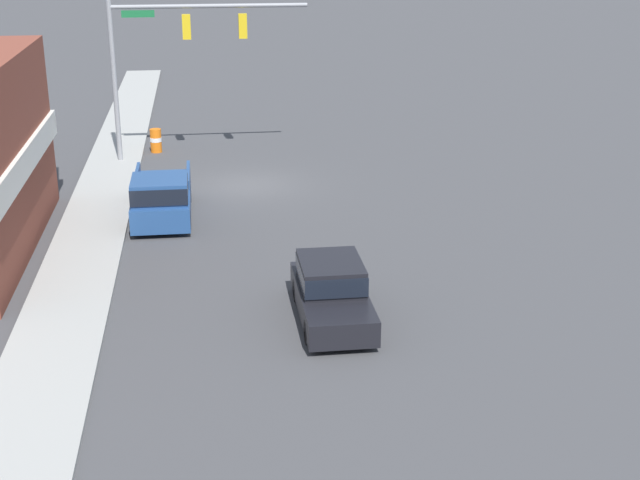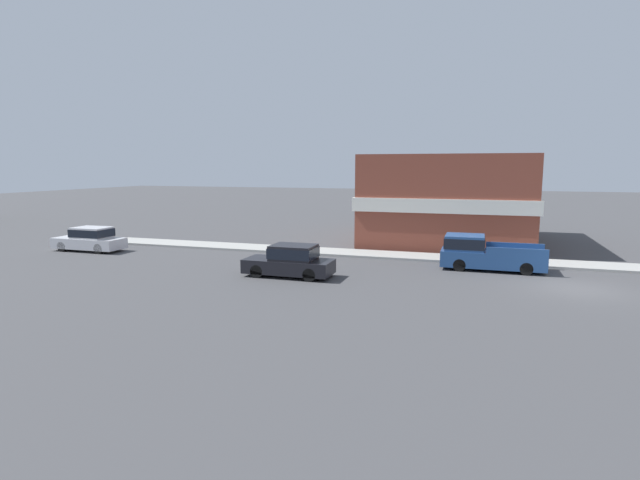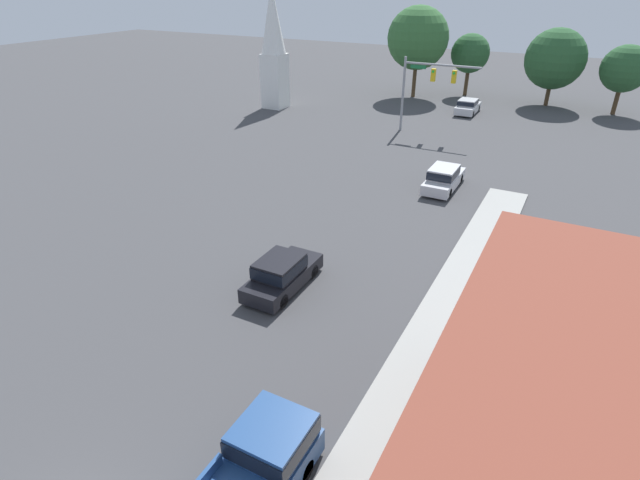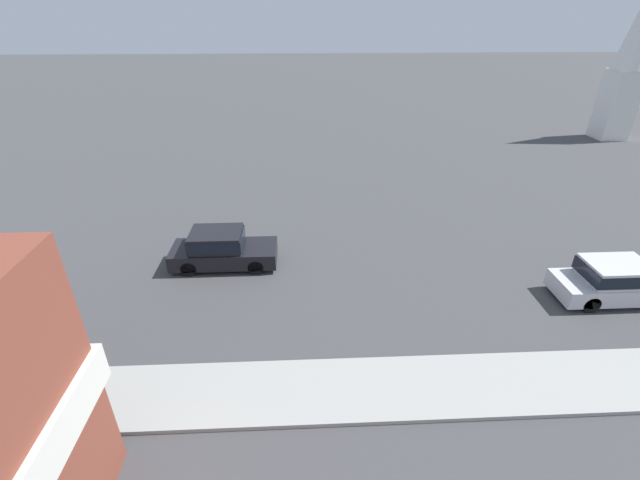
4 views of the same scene
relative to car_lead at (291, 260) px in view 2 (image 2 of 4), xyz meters
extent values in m
plane|color=#424244|center=(1.59, -13.29, -0.83)|extent=(200.00, 200.00, 0.00)
cube|color=#9E9E99|center=(7.29, -13.29, -0.76)|extent=(2.40, 60.00, 0.14)
cylinder|color=black|center=(-0.80, 1.51, -0.50)|extent=(0.22, 0.66, 0.66)
cylinder|color=black|center=(0.80, 1.51, -0.50)|extent=(0.22, 0.66, 0.66)
cylinder|color=black|center=(-0.80, -1.27, -0.50)|extent=(0.22, 0.66, 0.66)
cylinder|color=black|center=(0.80, -1.27, -0.50)|extent=(0.22, 0.66, 0.66)
cube|color=black|center=(0.00, 0.12, -0.31)|extent=(1.81, 4.48, 0.69)
cube|color=black|center=(0.00, -0.15, 0.41)|extent=(1.67, 2.15, 0.74)
cube|color=black|center=(0.00, -0.15, 0.41)|extent=(1.69, 2.24, 0.52)
cylinder|color=black|center=(2.41, 16.96, -0.50)|extent=(0.22, 0.66, 0.66)
cylinder|color=black|center=(3.97, 16.96, -0.50)|extent=(0.22, 0.66, 0.66)
cylinder|color=black|center=(2.41, 14.03, -0.50)|extent=(0.22, 0.66, 0.66)
cylinder|color=black|center=(3.97, 14.03, -0.50)|extent=(0.22, 0.66, 0.66)
cube|color=silver|center=(3.19, 15.50, -0.31)|extent=(1.78, 4.73, 0.69)
cube|color=silver|center=(3.19, 15.22, 0.39)|extent=(1.63, 2.27, 0.72)
cube|color=black|center=(3.19, 15.22, 0.39)|extent=(1.65, 2.36, 0.50)
cylinder|color=black|center=(3.95, -8.06, -0.50)|extent=(0.22, 0.66, 0.66)
cylinder|color=black|center=(5.78, -8.06, -0.50)|extent=(0.22, 0.66, 0.66)
cylinder|color=black|center=(3.95, -11.37, -0.50)|extent=(0.22, 0.66, 0.66)
cylinder|color=black|center=(5.78, -11.37, -0.50)|extent=(0.22, 0.66, 0.66)
cube|color=navy|center=(4.87, -9.72, -0.23)|extent=(2.04, 5.33, 0.85)
cube|color=navy|center=(4.87, -8.26, 0.60)|extent=(1.94, 2.03, 0.80)
cube|color=black|center=(4.87, -8.26, 0.60)|extent=(1.96, 2.11, 0.56)
cube|color=navy|center=(3.90, -10.88, 0.37)|extent=(0.12, 3.01, 0.35)
cube|color=navy|center=(5.83, -10.88, 0.37)|extent=(0.12, 3.01, 0.35)
cube|color=brown|center=(15.59, -6.74, 2.32)|extent=(13.20, 11.33, 6.31)
cube|color=silver|center=(15.59, -6.74, 2.22)|extent=(13.50, 11.63, 0.90)
camera|label=1|loc=(3.28, 22.08, 9.47)|focal=50.00mm
camera|label=2|loc=(-23.06, -8.98, 4.66)|focal=28.00mm
camera|label=3|loc=(10.59, -16.21, 11.98)|focal=28.00mm
camera|label=4|loc=(16.13, 3.48, 9.07)|focal=24.00mm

